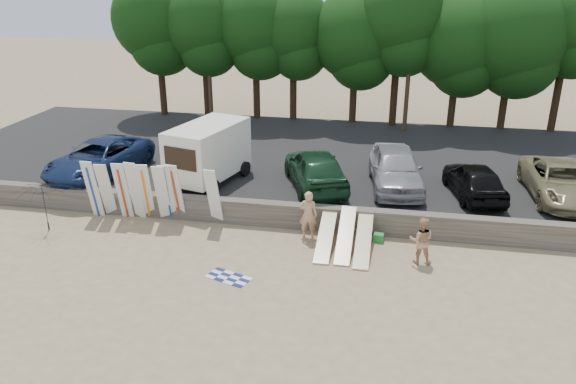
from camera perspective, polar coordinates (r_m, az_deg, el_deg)
name	(u,v)px	position (r m, az deg, el deg)	size (l,w,h in m)	color
ground	(346,268)	(19.85, 5.87, -7.74)	(120.00, 120.00, 0.00)	tan
seawall	(353,220)	(22.29, 6.63, -2.86)	(44.00, 0.50, 1.00)	#6B6356
parking_lot	(365,163)	(29.32, 7.78, 2.92)	(44.00, 14.50, 0.70)	#282828
treeline	(374,27)	(34.89, 8.72, 16.22)	(33.03, 6.35, 9.12)	#382616
utility_poles	(410,50)	(33.53, 12.33, 13.95)	(25.80, 0.26, 9.00)	#473321
box_trailer	(208,150)	(25.33, -8.12, 4.21)	(3.17, 4.54, 2.64)	white
car_0	(99,158)	(27.63, -18.63, 3.30)	(2.68, 5.81, 1.62)	#16264F
car_1	(315,168)	(24.63, 2.80, 2.43)	(2.08, 5.18, 1.76)	#14381E
car_2	(396,168)	(25.06, 10.87, 2.42)	(2.11, 5.25, 1.79)	#9A9A9F
car_3	(474,180)	(24.89, 18.41, 1.18)	(1.76, 4.38, 1.49)	black
car_4	(561,181)	(26.09, 26.02, 0.98)	(2.50, 5.42, 1.50)	#8C8359
surfboard_upright_0	(93,189)	(24.45, -19.24, 0.28)	(0.50, 0.06, 2.60)	white
surfboard_upright_1	(106,190)	(24.26, -18.00, 0.19)	(0.50, 0.06, 2.60)	white
surfboard_upright_2	(123,191)	(23.90, -16.45, 0.12)	(0.50, 0.06, 2.60)	white
surfboard_upright_3	(135,190)	(23.78, -15.27, 0.15)	(0.50, 0.06, 2.60)	white
surfboard_upright_4	(146,192)	(23.59, -14.27, 0.04)	(0.50, 0.06, 2.60)	white
surfboard_upright_5	(162,193)	(23.26, -12.67, -0.14)	(0.50, 0.06, 2.60)	white
surfboard_upright_6	(168,193)	(23.24, -12.13, -0.09)	(0.50, 0.06, 2.60)	white
surfboard_upright_7	(176,193)	(23.16, -11.30, -0.08)	(0.50, 0.06, 2.60)	white
surfboard_upright_8	(214,197)	(22.53, -7.56, -0.51)	(0.50, 0.06, 2.60)	white
surfboard_low_0	(326,235)	(21.04, 3.86, -4.38)	(0.56, 3.00, 0.07)	beige
surfboard_low_1	(346,235)	(20.94, 5.87, -4.35)	(0.56, 3.00, 0.07)	beige
surfboard_low_2	(363,240)	(20.82, 7.67, -4.87)	(0.56, 3.00, 0.07)	beige
beachgoer_a	(308,215)	(21.50, 2.06, -2.32)	(0.70, 0.46, 1.93)	tan
beachgoer_b	(421,240)	(20.28, 13.38, -4.82)	(0.84, 0.65, 1.73)	tan
cooler	(378,238)	(21.79, 9.17, -4.60)	(0.38, 0.30, 0.32)	green
gear_bag	(421,241)	(21.93, 13.35, -4.90)	(0.30, 0.25, 0.22)	orange
beach_towel	(229,277)	(19.32, -6.05, -8.62)	(1.50, 1.50, 0.00)	white
beach_umbrella	(47,206)	(24.03, -23.31, -1.34)	(2.24, 2.28, 2.05)	black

